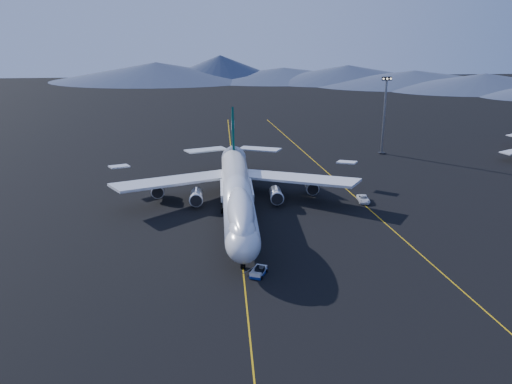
{
  "coord_description": "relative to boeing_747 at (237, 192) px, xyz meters",
  "views": [
    {
      "loc": [
        -3.92,
        -121.04,
        46.75
      ],
      "look_at": [
        4.14,
        -0.85,
        6.0
      ],
      "focal_mm": 40.0,
      "sensor_mm": 36.0,
      "label": 1
    }
  ],
  "objects": [
    {
      "name": "ground",
      "position": [
        -0.0,
        -0.03,
        -5.81
      ],
      "size": [
        500.0,
        500.0,
        0.0
      ],
      "primitive_type": "plane",
      "color": "black",
      "rests_on": "ground"
    },
    {
      "name": "taxiway_line_side",
      "position": [
        30.0,
        9.97,
        -5.8
      ],
      "size": [
        28.08,
        198.09,
        0.01
      ],
      "primitive_type": "cube",
      "rotation": [
        0.0,
        0.0,
        0.14
      ],
      "color": "gold",
      "rests_on": "ground"
    },
    {
      "name": "pushback_tug",
      "position": [
        2.65,
        -29.53,
        -5.24
      ],
      "size": [
        3.59,
        4.71,
        1.83
      ],
      "rotation": [
        0.0,
        0.0,
        -0.4
      ],
      "color": "silver",
      "rests_on": "ground"
    },
    {
      "name": "floodlight_mast",
      "position": [
        48.0,
        52.54,
        6.51
      ],
      "size": [
        3.01,
        2.25,
        24.33
      ],
      "rotation": [
        0.0,
        0.0,
        -0.26
      ],
      "color": "black",
      "rests_on": "ground"
    },
    {
      "name": "service_van",
      "position": [
        30.88,
        7.56,
        -5.04
      ],
      "size": [
        2.81,
        5.68,
        1.55
      ],
      "primitive_type": "imported",
      "rotation": [
        0.0,
        0.0,
        -0.04
      ],
      "color": "white",
      "rests_on": "ground"
    },
    {
      "name": "boeing_747",
      "position": [
        0.0,
        0.0,
        0.0
      ],
      "size": [
        59.62,
        72.43,
        19.37
      ],
      "color": "silver",
      "rests_on": "ground"
    },
    {
      "name": "taxiway_line_main",
      "position": [
        -0.0,
        -0.03,
        -5.8
      ],
      "size": [
        0.25,
        220.0,
        0.01
      ],
      "primitive_type": "cube",
      "color": "gold",
      "rests_on": "ground"
    }
  ]
}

